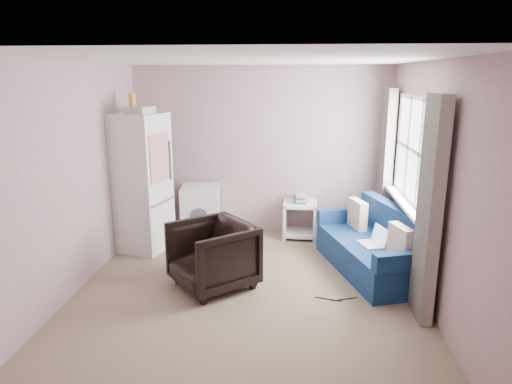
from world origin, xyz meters
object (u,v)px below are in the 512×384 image
Objects in this scene: armchair at (213,252)px; fridge at (141,182)px; side_table at (300,217)px; sofa at (376,248)px; washing_machine at (201,211)px.

fridge is at bearing -173.21° from armchair.
side_table is 1.48m from sofa.
fridge is 3.22× the size of side_table.
armchair is 1.26× the size of side_table.
side_table is at bearing -1.88° from washing_machine.
armchair is at bearing -80.36° from washing_machine.
armchair is at bearing -119.62° from side_table.
fridge reaches higher than armchair.
armchair is at bearing 179.93° from sofa.
washing_machine is 0.40× the size of sofa.
washing_machine is (0.70, 0.53, -0.55)m from fridge.
fridge is 2.75× the size of washing_machine.
sofa is at bearing 67.98° from armchair.
armchair reaches higher than side_table.
washing_machine is at bearing -175.74° from side_table.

